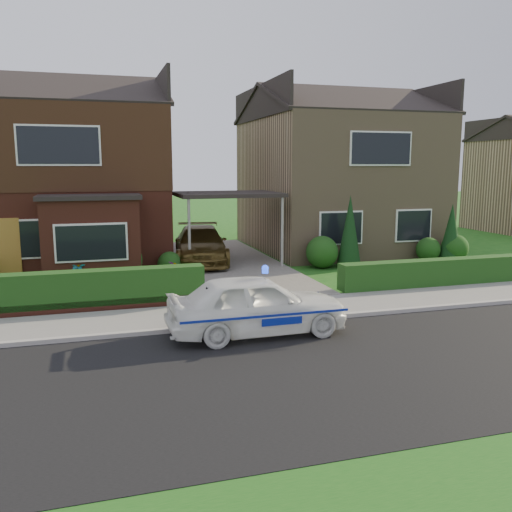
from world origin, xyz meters
name	(u,v)px	position (x,y,z in m)	size (l,w,h in m)	color
ground	(364,365)	(0.00, 0.00, 0.00)	(120.00, 120.00, 0.00)	#185316
road	(364,365)	(0.00, 0.00, 0.00)	(60.00, 6.00, 0.02)	black
kerb	(305,319)	(0.00, 3.05, 0.06)	(60.00, 0.16, 0.12)	#9E9993
sidewalk	(290,309)	(0.00, 4.10, 0.05)	(60.00, 2.00, 0.10)	slate
driveway	(228,263)	(0.00, 11.00, 0.06)	(3.80, 12.00, 0.12)	#666059
house_left	(66,164)	(-5.78, 13.90, 3.81)	(7.50, 9.53, 7.25)	maroon
house_right	(336,168)	(5.80, 13.99, 3.66)	(7.50, 8.06, 7.25)	#917659
carport_link	(228,195)	(0.00, 10.95, 2.66)	(3.80, 3.00, 2.77)	black
dwarf_wall	(58,309)	(-5.80, 5.30, 0.18)	(7.70, 0.25, 0.36)	maroon
hedge_left	(59,314)	(-5.80, 5.45, 0.00)	(7.50, 0.55, 0.90)	#193811
hedge_right	(450,287)	(5.80, 5.35, 0.00)	(7.50, 0.55, 0.80)	#193811
shrub_left_mid	(122,261)	(-4.00, 9.30, 0.66)	(1.32, 1.32, 1.32)	#193811
shrub_left_near	(170,264)	(-2.40, 9.60, 0.42)	(0.84, 0.84, 0.84)	#193811
shrub_right_near	(322,252)	(3.20, 9.40, 0.60)	(1.20, 1.20, 1.20)	#193811
shrub_right_mid	(428,249)	(7.80, 9.50, 0.48)	(0.96, 0.96, 0.96)	#193811
shrub_right_far	(455,248)	(8.80, 9.20, 0.54)	(1.08, 1.08, 1.08)	#193811
conifer_a	(350,233)	(4.20, 9.20, 1.30)	(0.90, 0.90, 2.60)	black
conifer_b	(451,234)	(8.60, 9.20, 1.10)	(0.90, 0.90, 2.20)	black
police_car	(257,305)	(-1.42, 2.40, 0.68)	(3.69, 4.03, 1.53)	white
driveway_car	(201,245)	(-1.00, 11.24, 0.80)	(1.90, 4.67, 1.35)	brown
potted_plant_a	(79,274)	(-5.36, 8.59, 0.43)	(0.45, 0.30, 0.85)	gray
potted_plant_b	(139,285)	(-3.66, 6.66, 0.38)	(0.33, 0.42, 0.75)	gray
potted_plant_c	(174,274)	(-2.50, 7.83, 0.39)	(0.44, 0.44, 0.79)	gray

